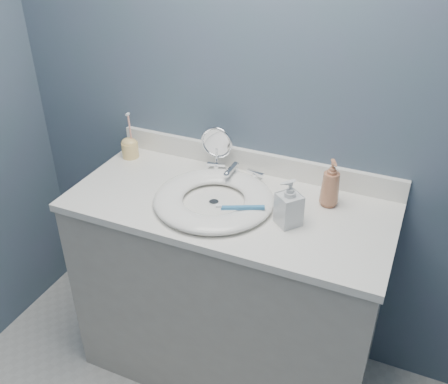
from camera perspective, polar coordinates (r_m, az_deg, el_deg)
The scene contains 12 objects.
back_wall at distance 1.96m, azimuth 3.89°, elevation 10.79°, with size 2.20×0.02×2.40m, color #465D69.
vanity_cabinet at distance 2.15m, azimuth 0.54°, elevation -11.43°, with size 1.20×0.55×0.85m, color #AAA69B.
countertop at distance 1.88m, azimuth 0.60°, elevation -1.56°, with size 1.22×0.57×0.03m, color white.
backsplash at distance 2.06m, azimuth 3.50°, elevation 3.51°, with size 1.22×0.02×0.09m, color white.
basin at distance 1.85m, azimuth -1.18°, elevation -0.81°, with size 0.45×0.45×0.04m, color white, non-canonical shape.
drain at distance 1.86m, azimuth -1.17°, elevation -1.20°, with size 0.04×0.04×0.01m, color silver.
faucet at distance 2.00m, azimuth 1.17°, elevation 2.16°, with size 0.25×0.13×0.07m.
makeup_mirror at distance 2.02m, azimuth -0.84°, elevation 5.10°, with size 0.14×0.08×0.20m.
soap_bottle_amber at distance 1.85m, azimuth 12.10°, elevation 1.00°, with size 0.07×0.07×0.18m, color #AC6D4D.
soap_bottle_clear at distance 1.72m, azimuth 7.47°, elevation -1.19°, with size 0.08×0.08×0.17m, color silver.
toothbrush_holder at distance 2.20m, azimuth -10.71°, elevation 5.07°, with size 0.07×0.07×0.21m.
toothbrush_lying at distance 1.76m, azimuth 1.93°, elevation -1.80°, with size 0.16×0.09×0.02m.
Camera 1 is at (0.61, -0.47, 1.89)m, focal length 40.00 mm.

